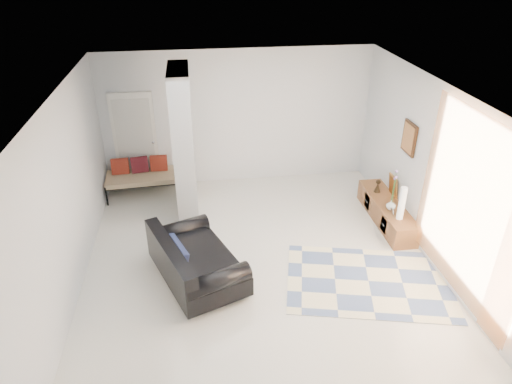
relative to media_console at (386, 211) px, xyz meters
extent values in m
plane|color=silver|center=(-2.52, -0.90, -0.20)|extent=(6.00, 6.00, 0.00)
plane|color=white|center=(-2.52, -0.90, 2.60)|extent=(6.00, 6.00, 0.00)
plane|color=silver|center=(-2.52, 2.10, 1.20)|extent=(6.00, 0.00, 6.00)
plane|color=silver|center=(-2.52, -3.90, 1.20)|extent=(6.00, 0.00, 6.00)
plane|color=silver|center=(-5.27, -0.90, 1.20)|extent=(0.00, 6.00, 6.00)
plane|color=silver|center=(0.23, -0.90, 1.20)|extent=(0.00, 6.00, 6.00)
cube|color=#A1A5A8|center=(-3.62, 0.70, 1.20)|extent=(0.35, 1.20, 2.80)
cube|color=white|center=(-4.62, 2.06, 0.82)|extent=(0.85, 0.06, 2.04)
plane|color=#F18D3F|center=(0.15, -2.05, 1.25)|extent=(0.00, 2.55, 2.55)
cube|color=#3B2110|center=(0.20, 0.00, 1.45)|extent=(0.04, 0.45, 0.55)
cube|color=brown|center=(0.00, 0.00, 0.00)|extent=(0.45, 1.86, 0.40)
cube|color=#3B2110|center=(-0.22, -0.42, 0.00)|extent=(0.02, 0.25, 0.28)
cube|color=#3B2110|center=(-0.22, 0.41, 0.00)|extent=(0.02, 0.25, 0.28)
cube|color=#BA7B36|center=(0.18, 0.26, 0.40)|extent=(0.09, 0.32, 0.40)
cube|color=silver|center=(-0.10, -0.42, 0.26)|extent=(0.04, 0.10, 0.12)
cylinder|color=silver|center=(-3.62, -2.01, -0.15)|extent=(0.05, 0.05, 0.10)
cylinder|color=silver|center=(-4.15, -0.65, -0.15)|extent=(0.05, 0.05, 0.10)
cylinder|color=silver|center=(-2.86, -1.71, -0.15)|extent=(0.05, 0.05, 0.10)
cylinder|color=silver|center=(-3.39, -0.36, -0.15)|extent=(0.05, 0.05, 0.10)
cube|color=black|center=(-3.51, -1.18, 0.05)|extent=(1.56, 1.95, 0.30)
cube|color=black|center=(-3.89, -1.33, 0.38)|extent=(0.80, 1.65, 0.36)
cylinder|color=black|center=(-3.24, -1.86, 0.28)|extent=(1.00, 0.61, 0.28)
cylinder|color=black|center=(-3.77, -0.50, 0.28)|extent=(1.00, 0.61, 0.28)
cube|color=black|center=(-3.78, -1.29, 0.40)|extent=(0.36, 0.63, 0.31)
cylinder|color=black|center=(-5.21, 1.32, 0.00)|extent=(0.04, 0.04, 0.40)
cylinder|color=black|center=(-3.59, 1.41, 0.00)|extent=(0.04, 0.04, 0.40)
cylinder|color=black|center=(-5.25, 1.98, 0.00)|extent=(0.04, 0.04, 0.40)
cylinder|color=black|center=(-3.63, 2.08, 0.00)|extent=(0.04, 0.04, 0.40)
cube|color=beige|center=(-4.42, 1.70, 0.18)|extent=(1.69, 0.78, 0.12)
cube|color=maroon|center=(-4.96, 1.82, 0.40)|extent=(0.35, 0.18, 0.33)
cube|color=#5B161D|center=(-4.57, 1.84, 0.40)|extent=(0.35, 0.18, 0.33)
cube|color=maroon|center=(-4.19, 1.86, 0.40)|extent=(0.35, 0.18, 0.33)
cube|color=#F1E8B8|center=(-0.92, -1.62, -0.20)|extent=(2.78, 2.17, 0.01)
cylinder|color=white|center=(-0.02, -0.55, 0.50)|extent=(0.11, 0.11, 0.60)
imported|color=white|center=(-0.05, -0.24, 0.28)|extent=(0.18, 0.18, 0.18)
camera|label=1|loc=(-3.40, -6.80, 4.38)|focal=32.00mm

